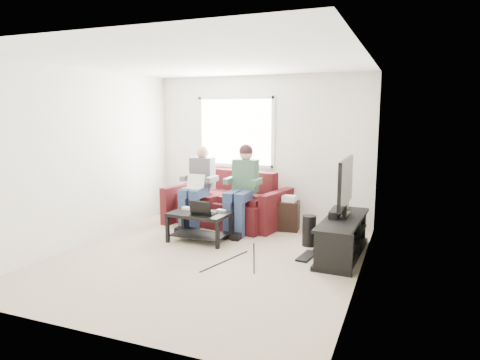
% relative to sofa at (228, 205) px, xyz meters
% --- Properties ---
extents(floor, '(4.50, 4.50, 0.00)m').
position_rel_sofa_xyz_m(floor, '(0.42, -1.70, -0.34)').
color(floor, '#BCA792').
rests_on(floor, ground).
extents(ceiling, '(4.50, 4.50, 0.00)m').
position_rel_sofa_xyz_m(ceiling, '(0.42, -1.70, 2.26)').
color(ceiling, white).
rests_on(ceiling, wall_back).
extents(wall_back, '(4.50, 0.00, 4.50)m').
position_rel_sofa_xyz_m(wall_back, '(0.42, 0.55, 0.96)').
color(wall_back, silver).
rests_on(wall_back, floor).
extents(wall_front, '(4.50, 0.00, 4.50)m').
position_rel_sofa_xyz_m(wall_front, '(0.42, -3.95, 0.96)').
color(wall_front, silver).
rests_on(wall_front, floor).
extents(wall_left, '(0.00, 4.50, 4.50)m').
position_rel_sofa_xyz_m(wall_left, '(-1.58, -1.70, 0.96)').
color(wall_left, silver).
rests_on(wall_left, floor).
extents(wall_right, '(0.00, 4.50, 4.50)m').
position_rel_sofa_xyz_m(wall_right, '(2.42, -1.70, 0.96)').
color(wall_right, silver).
rests_on(wall_right, floor).
extents(window, '(1.48, 0.04, 1.28)m').
position_rel_sofa_xyz_m(window, '(-0.08, 0.53, 1.26)').
color(window, white).
rests_on(window, wall_back).
extents(sofa, '(2.16, 1.26, 0.92)m').
position_rel_sofa_xyz_m(sofa, '(0.00, 0.00, 0.00)').
color(sofa, '#431012').
rests_on(sofa, floor).
extents(person_left, '(0.40, 0.71, 1.39)m').
position_rel_sofa_xyz_m(person_left, '(-0.40, -0.36, 0.43)').
color(person_left, navy).
rests_on(person_left, sofa).
extents(person_right, '(0.40, 0.71, 1.43)m').
position_rel_sofa_xyz_m(person_right, '(0.40, -0.34, 0.49)').
color(person_right, navy).
rests_on(person_right, sofa).
extents(laptop_silver, '(0.36, 0.29, 0.24)m').
position_rel_sofa_xyz_m(laptop_silver, '(-0.40, -0.53, 0.42)').
color(laptop_silver, silver).
rests_on(laptop_silver, person_left).
extents(coffee_table, '(0.92, 0.60, 0.45)m').
position_rel_sofa_xyz_m(coffee_table, '(-0.00, -1.11, -0.01)').
color(coffee_table, black).
rests_on(coffee_table, floor).
extents(laptop_black, '(0.34, 0.24, 0.24)m').
position_rel_sofa_xyz_m(laptop_black, '(0.12, -1.19, 0.23)').
color(laptop_black, black).
rests_on(laptop_black, coffee_table).
extents(controller_a, '(0.15, 0.11, 0.04)m').
position_rel_sofa_xyz_m(controller_a, '(-0.28, -0.99, 0.13)').
color(controller_a, silver).
rests_on(controller_a, coffee_table).
extents(controller_b, '(0.15, 0.11, 0.04)m').
position_rel_sofa_xyz_m(controller_b, '(-0.10, -0.93, 0.13)').
color(controller_b, black).
rests_on(controller_b, coffee_table).
extents(controller_c, '(0.15, 0.11, 0.04)m').
position_rel_sofa_xyz_m(controller_c, '(0.30, -0.96, 0.13)').
color(controller_c, gray).
rests_on(controller_c, coffee_table).
extents(tv_stand, '(0.55, 1.60, 0.52)m').
position_rel_sofa_xyz_m(tv_stand, '(2.12, -0.97, -0.10)').
color(tv_stand, black).
rests_on(tv_stand, floor).
extents(tv, '(0.12, 1.10, 0.81)m').
position_rel_sofa_xyz_m(tv, '(2.12, -0.87, 0.65)').
color(tv, black).
rests_on(tv, tv_stand).
extents(soundbar, '(0.12, 0.50, 0.10)m').
position_rel_sofa_xyz_m(soundbar, '(2.00, -0.87, 0.24)').
color(soundbar, black).
rests_on(soundbar, tv_stand).
extents(drink_cup, '(0.08, 0.08, 0.12)m').
position_rel_sofa_xyz_m(drink_cup, '(2.07, -0.34, 0.25)').
color(drink_cup, '#997142').
rests_on(drink_cup, tv_stand).
extents(console_white, '(0.30, 0.22, 0.06)m').
position_rel_sofa_xyz_m(console_white, '(2.12, -1.37, -0.03)').
color(console_white, silver).
rests_on(console_white, tv_stand).
extents(console_grey, '(0.34, 0.26, 0.08)m').
position_rel_sofa_xyz_m(console_grey, '(2.12, -0.67, -0.02)').
color(console_grey, gray).
rests_on(console_grey, tv_stand).
extents(console_black, '(0.38, 0.30, 0.07)m').
position_rel_sofa_xyz_m(console_black, '(2.12, -1.02, -0.02)').
color(console_black, black).
rests_on(console_black, tv_stand).
extents(subwoofer, '(0.20, 0.20, 0.46)m').
position_rel_sofa_xyz_m(subwoofer, '(1.60, -0.72, -0.11)').
color(subwoofer, black).
rests_on(subwoofer, floor).
extents(keyboard_floor, '(0.22, 0.50, 0.03)m').
position_rel_sofa_xyz_m(keyboard_floor, '(1.69, -1.23, -0.32)').
color(keyboard_floor, black).
rests_on(keyboard_floor, floor).
extents(end_table, '(0.33, 0.33, 0.59)m').
position_rel_sofa_xyz_m(end_table, '(1.10, 0.00, -0.07)').
color(end_table, black).
rests_on(end_table, floor).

